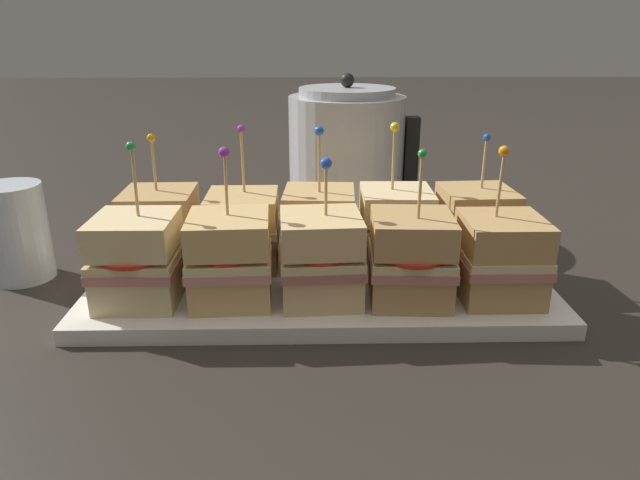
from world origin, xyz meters
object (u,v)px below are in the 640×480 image
at_px(kettle_steel, 347,161).
at_px(drinking_glass, 17,232).
at_px(sandwich_front_far_right, 500,258).
at_px(sandwich_back_center, 317,228).
at_px(serving_platter, 320,287).
at_px(sandwich_front_left, 230,259).
at_px(sandwich_front_right, 411,258).
at_px(sandwich_back_right, 395,227).
at_px(sandwich_back_left, 243,230).
at_px(sandwich_front_far_left, 137,260).
at_px(sandwich_front_center, 324,258).
at_px(sandwich_back_far_right, 475,227).
at_px(sandwich_back_far_left, 161,229).

distance_m(kettle_steel, drinking_glass, 0.45).
relative_size(sandwich_front_far_right, sandwich_back_center, 0.97).
relative_size(serving_platter, sandwich_back_center, 3.07).
relative_size(sandwich_front_left, sandwich_back_center, 0.96).
xyz_separation_m(sandwich_front_right, sandwich_back_right, (-0.00, 0.10, 0.00)).
relative_size(serving_platter, sandwich_back_left, 3.08).
height_order(sandwich_front_far_right, drinking_glass, sandwich_front_far_right).
relative_size(sandwich_front_far_left, sandwich_front_far_right, 1.03).
relative_size(sandwich_front_left, kettle_steel, 0.71).
relative_size(sandwich_front_far_left, sandwich_back_right, 0.98).
distance_m(serving_platter, drinking_glass, 0.37).
height_order(sandwich_front_right, drinking_glass, sandwich_front_right).
bearing_deg(drinking_glass, sandwich_front_far_left, -30.49).
relative_size(sandwich_front_center, sandwich_front_right, 0.93).
bearing_deg(kettle_steel, sandwich_front_left, -116.18).
bearing_deg(sandwich_back_right, sandwich_front_left, -153.03).
relative_size(sandwich_front_left, sandwich_back_far_right, 1.03).
xyz_separation_m(sandwich_back_left, drinking_glass, (-0.27, 0.01, -0.00)).
height_order(sandwich_front_far_left, sandwich_front_center, sandwich_front_far_left).
bearing_deg(kettle_steel, sandwich_back_center, -103.96).
relative_size(serving_platter, sandwich_front_center, 3.41).
relative_size(sandwich_back_far_left, sandwich_back_right, 0.93).
xyz_separation_m(sandwich_back_far_left, sandwich_back_far_right, (0.38, -0.00, -0.00)).
height_order(sandwich_front_far_right, sandwich_back_left, sandwich_back_left).
height_order(sandwich_front_left, sandwich_front_right, same).
distance_m(sandwich_back_far_right, drinking_glass, 0.56).
xyz_separation_m(sandwich_back_left, sandwich_back_far_right, (0.28, 0.00, 0.00)).
height_order(sandwich_front_far_right, sandwich_back_far_left, sandwich_front_far_right).
bearing_deg(sandwich_back_far_right, drinking_glass, 179.37).
relative_size(sandwich_front_far_left, kettle_steel, 0.73).
relative_size(sandwich_front_far_right, sandwich_back_far_left, 1.02).
bearing_deg(sandwich_back_left, sandwich_front_far_left, -136.05).
relative_size(sandwich_back_far_right, drinking_glass, 1.33).
relative_size(serving_platter, sandwich_front_far_right, 3.18).
bearing_deg(drinking_glass, sandwich_back_right, -0.80).
bearing_deg(sandwich_front_right, drinking_glass, 167.12).
bearing_deg(sandwich_front_right, sandwich_front_left, 179.03).
bearing_deg(sandwich_back_far_right, sandwich_front_left, -161.40).
bearing_deg(sandwich_back_left, sandwich_back_right, -0.06).
bearing_deg(sandwich_back_left, sandwich_front_right, -28.00).
bearing_deg(serving_platter, sandwich_back_left, 152.24).
distance_m(sandwich_back_left, sandwich_back_center, 0.09).
height_order(sandwich_back_far_right, drinking_glass, sandwich_back_far_right).
distance_m(sandwich_back_left, kettle_steel, 0.24).
bearing_deg(sandwich_back_left, kettle_steel, 54.23).
xyz_separation_m(sandwich_front_left, sandwich_back_center, (0.09, 0.09, 0.00)).
relative_size(sandwich_front_far_left, sandwich_back_left, 1.00).
distance_m(sandwich_front_center, sandwich_front_right, 0.09).
xyz_separation_m(serving_platter, sandwich_back_far_right, (0.19, 0.05, 0.06)).
height_order(sandwich_front_right, sandwich_back_far_left, sandwich_front_right).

